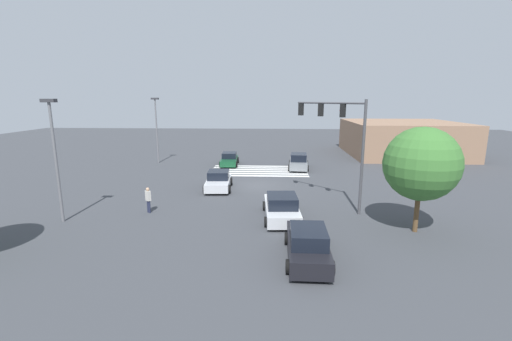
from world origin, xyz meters
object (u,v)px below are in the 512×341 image
car_1 (229,159)px  street_light_pole_a (55,149)px  car_2 (308,244)px  car_4 (282,208)px  street_light_pole_b (156,124)px  tree_corner_a (421,164)px  traffic_signal_mast (340,130)px  pedestrian (148,199)px  car_3 (218,181)px  car_0 (299,162)px

car_1 → street_light_pole_a: bearing=-25.9°
car_2 → street_light_pole_a: (14.19, -4.23, 3.67)m
car_2 → car_4: size_ratio=0.98×
car_2 → car_4: (1.05, -5.42, -0.04)m
street_light_pole_b → tree_corner_a: size_ratio=1.26×
traffic_signal_mast → pedestrian: 13.14m
traffic_signal_mast → street_light_pole_b: size_ratio=0.99×
car_1 → tree_corner_a: bearing=31.6°
car_2 → car_3: size_ratio=1.15×
car_2 → street_light_pole_b: street_light_pole_b is taller
traffic_signal_mast → street_light_pole_b: bearing=3.1°
car_0 → street_light_pole_a: 22.75m
street_light_pole_b → traffic_signal_mast: bearing=138.1°
car_0 → pedestrian: 18.10m
car_3 → pedestrian: size_ratio=2.52×
traffic_signal_mast → car_0: bearing=-38.0°
car_0 → car_4: size_ratio=0.96×
car_3 → street_light_pole_b: street_light_pole_b is taller
car_3 → tree_corner_a: bearing=52.0°
pedestrian → traffic_signal_mast: bearing=-40.6°
traffic_signal_mast → car_1: bearing=-13.1°
street_light_pole_a → street_light_pole_b: street_light_pole_b is taller
car_0 → car_3: car_0 is taller
car_0 → pedestrian: (10.70, 14.60, 0.20)m
traffic_signal_mast → street_light_pole_b: 23.40m
car_1 → street_light_pole_a: 20.08m
car_3 → car_0: bearing=136.7°
street_light_pole_a → tree_corner_a: bearing=178.4°
car_0 → car_1: car_0 is taller
car_0 → street_light_pole_a: size_ratio=0.65×
car_1 → street_light_pole_a: street_light_pole_a is taller
tree_corner_a → pedestrian: bearing=-8.7°
car_4 → pedestrian: bearing=82.2°
street_light_pole_b → street_light_pole_a: bearing=91.6°
traffic_signal_mast → car_4: bearing=76.3°
car_1 → traffic_signal_mast: bearing=29.2°
car_3 → car_4: car_4 is taller
car_0 → tree_corner_a: tree_corner_a is taller
car_0 → street_light_pole_b: size_ratio=0.65×
traffic_signal_mast → street_light_pole_b: street_light_pole_b is taller
traffic_signal_mast → car_2: (2.70, 7.70, -4.54)m
car_4 → street_light_pole_b: size_ratio=0.67×
car_2 → street_light_pole_b: (14.71, -23.32, 3.71)m
car_0 → car_1: 7.69m
car_2 → street_light_pole_a: street_light_pole_a is taller
car_3 → street_light_pole_a: 11.96m
street_light_pole_a → car_3: bearing=-136.0°
car_2 → car_3: bearing=27.5°
car_2 → pedestrian: (9.61, -6.08, 0.21)m
pedestrian → tree_corner_a: 16.37m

